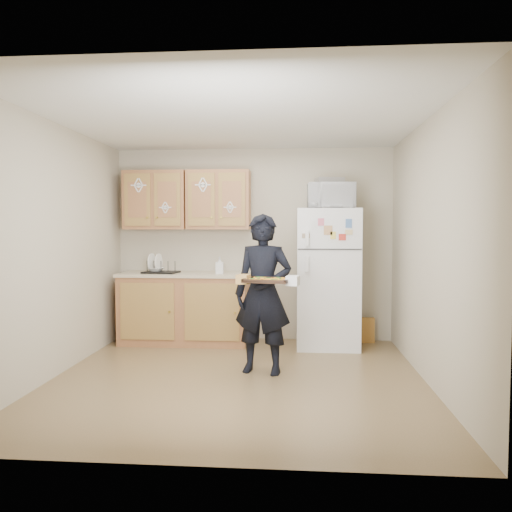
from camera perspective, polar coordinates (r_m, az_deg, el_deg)
The scene contains 24 objects.
floor at distance 5.00m, azimuth -2.11°, elevation -13.84°, with size 3.60×3.60×0.00m, color brown.
ceiling at distance 4.89m, azimuth -2.17°, elevation 15.43°, with size 3.60×3.60×0.00m, color silver.
wall_back at distance 6.57m, azimuth -0.30°, elevation 1.32°, with size 3.60×0.04×2.50m, color #B2A790.
wall_front at distance 3.00m, azimuth -6.17°, elevation -0.86°, with size 3.60×0.04×2.50m, color #B2A790.
wall_left at distance 5.30m, azimuth -21.84°, elevation 0.66°, with size 0.04×3.60×2.50m, color #B2A790.
wall_right at distance 4.91m, azimuth 19.22°, elevation 0.53°, with size 0.04×3.60×2.50m, color #B2A790.
refrigerator at distance 6.22m, azimuth 8.17°, elevation -2.51°, with size 0.75×0.70×1.70m, color white.
base_cabinet at distance 6.46m, azimuth -8.11°, elevation -6.05°, with size 1.60×0.60×0.86m, color brown.
countertop at distance 6.41m, azimuth -8.15°, elevation -2.07°, with size 1.64×0.64×0.04m, color #B8A38D.
upper_cab_left at distance 6.62m, azimuth -11.35°, elevation 6.25°, with size 0.80×0.33×0.75m, color brown.
upper_cab_right at distance 6.45m, azimuth -4.28°, elevation 6.39°, with size 0.80×0.33×0.75m, color brown.
cereal_box at distance 6.61m, azimuth 12.50°, elevation -8.27°, with size 0.20×0.07×0.32m, color #C28C44.
person at distance 5.03m, azimuth 0.82°, elevation -4.33°, with size 0.59×0.38×1.61m, color black.
baking_tray at distance 4.72m, azimuth 1.34°, elevation -2.86°, with size 0.43×0.31×0.04m, color black.
pizza_front_left at distance 4.68m, azimuth -0.06°, elevation -2.71°, with size 0.14×0.14×0.02m, color orange.
pizza_front_right at distance 4.62m, azimuth 2.30°, elevation -2.78°, with size 0.14×0.14×0.02m, color orange.
pizza_back_left at distance 4.81m, azimuth 0.43°, elevation -2.55°, with size 0.14×0.14×0.02m, color orange.
pizza_back_right at distance 4.76m, azimuth 2.73°, elevation -2.61°, with size 0.14×0.14×0.02m, color orange.
pizza_center at distance 4.72m, azimuth 1.34°, elevation -2.66°, with size 0.14×0.14×0.02m, color orange.
microwave at distance 6.15m, azimuth 8.53°, elevation 6.80°, with size 0.56×0.38×0.31m, color white.
foil_pan at distance 6.20m, azimuth 8.40°, elevation 8.52°, with size 0.32×0.22×0.07m, color silver.
dish_rack at distance 6.40m, azimuth -10.80°, elevation -1.18°, with size 0.42×0.31×0.17m, color black.
bowl at distance 6.42m, azimuth -11.36°, elevation -1.52°, with size 0.19×0.19×0.05m, color white.
soap_bottle at distance 6.21m, azimuth -4.18°, elevation -1.06°, with size 0.09×0.10×0.21m, color white.
Camera 1 is at (0.56, -4.74, 1.46)m, focal length 35.00 mm.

